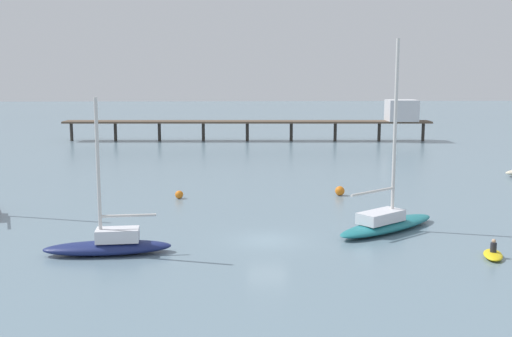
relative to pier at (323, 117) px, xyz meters
The scene contains 7 objects.
ground_plane 60.23m from the pier, 101.58° to the right, with size 400.00×400.00×0.00m, color slate.
pier is the anchor object (origin of this frame).
sailboat_teal 56.96m from the pier, 93.85° to the right, with size 8.72×7.48×12.98m.
sailboat_navy 65.34m from the pier, 109.39° to the right, with size 7.69×2.74×9.33m.
dinghy_yellow 63.23m from the pier, 89.15° to the right, with size 1.73×2.57×1.14m.
mooring_buoy_mid 44.70m from the pier, 96.28° to the right, with size 0.84×0.84×0.84m, color orange.
mooring_buoy_inner 49.09m from the pier, 112.76° to the right, with size 0.70×0.70×0.70m, color orange.
Camera 1 is at (-2.14, -38.65, 10.71)m, focal length 43.37 mm.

